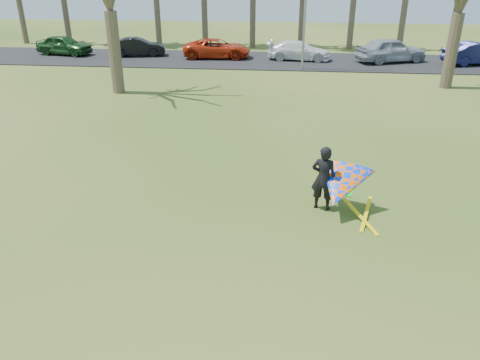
# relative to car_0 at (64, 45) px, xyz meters

# --- Properties ---
(ground) EXTENTS (100.00, 100.00, 0.00)m
(ground) POSITION_rel_car_0_xyz_m (15.89, -25.54, -0.78)
(ground) COLOR #1C4910
(ground) RESTS_ON ground
(parking_strip) EXTENTS (46.00, 7.00, 0.06)m
(parking_strip) POSITION_rel_car_0_xyz_m (15.89, -0.54, -0.75)
(parking_strip) COLOR black
(parking_strip) RESTS_ON ground
(car_0) EXTENTS (4.46, 2.46, 1.44)m
(car_0) POSITION_rel_car_0_xyz_m (0.00, 0.00, 0.00)
(car_0) COLOR #1B431B
(car_0) RESTS_ON parking_strip
(car_1) EXTENTS (4.25, 2.25, 1.33)m
(car_1) POSITION_rel_car_0_xyz_m (5.71, 0.06, -0.05)
(car_1) COLOR black
(car_1) RESTS_ON parking_strip
(car_2) EXTENTS (5.04, 2.58, 1.36)m
(car_2) POSITION_rel_car_0_xyz_m (11.72, -0.11, -0.04)
(car_2) COLOR #B62A0E
(car_2) RESTS_ON parking_strip
(car_3) EXTENTS (4.65, 2.27, 1.30)m
(car_3) POSITION_rel_car_0_xyz_m (17.71, -0.25, -0.07)
(car_3) COLOR white
(car_3) RESTS_ON parking_strip
(car_4) EXTENTS (5.29, 3.61, 1.67)m
(car_4) POSITION_rel_car_0_xyz_m (24.08, -0.39, 0.12)
(car_4) COLOR #999FA6
(car_4) RESTS_ON parking_strip
(car_5) EXTENTS (4.79, 2.89, 1.49)m
(car_5) POSITION_rel_car_0_xyz_m (29.79, -0.66, 0.03)
(car_5) COLOR #171946
(car_5) RESTS_ON parking_strip
(kite_flyer) EXTENTS (2.13, 2.39, 2.04)m
(kite_flyer) POSITION_rel_car_0_xyz_m (18.54, -23.05, 0.08)
(kite_flyer) COLOR black
(kite_flyer) RESTS_ON ground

